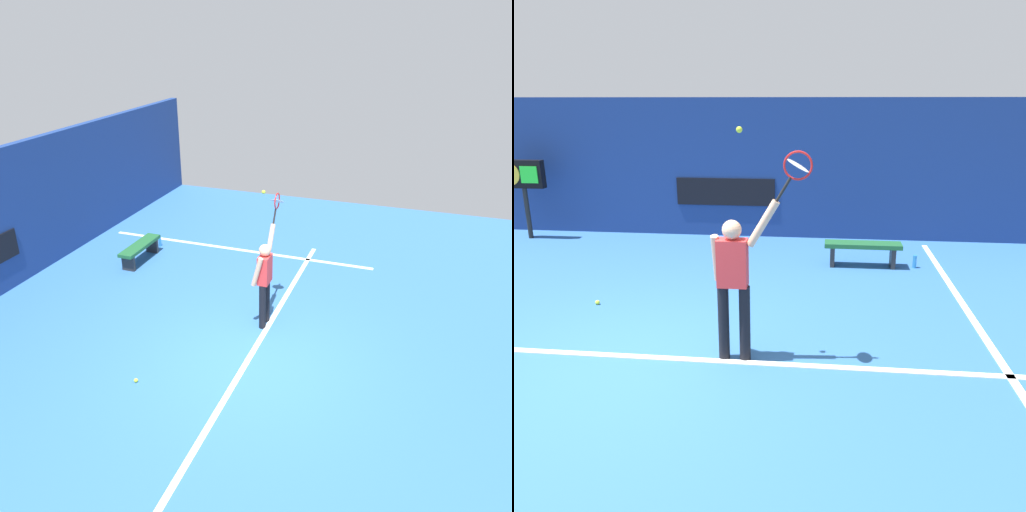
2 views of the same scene
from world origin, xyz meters
TOP-DOWN VIEW (x-y plane):
  - ground_plane at (0.00, 0.00)m, footprint 18.00×18.00m
  - court_baseline at (0.00, 0.10)m, footprint 10.00×0.10m
  - court_sideline at (4.32, 2.00)m, footprint 0.10×7.00m
  - tennis_player at (1.20, 0.20)m, footprint 0.78×0.31m
  - tennis_racket at (1.90, 0.20)m, footprint 0.46×0.27m
  - tennis_ball at (1.29, 0.26)m, footprint 0.07×0.07m
  - court_bench at (2.92, 3.96)m, footprint 1.40×0.36m
  - water_bottle at (3.87, 3.96)m, footprint 0.07×0.07m
  - spare_ball at (-1.16, 1.63)m, footprint 0.07×0.07m

SIDE VIEW (x-z plane):
  - ground_plane at x=0.00m, z-range 0.00..0.00m
  - court_baseline at x=0.00m, z-range 0.00..0.01m
  - court_sideline at x=4.32m, z-range 0.00..0.01m
  - spare_ball at x=-1.16m, z-range 0.00..0.07m
  - water_bottle at x=3.87m, z-range 0.00..0.24m
  - court_bench at x=2.92m, z-range 0.11..0.56m
  - tennis_player at x=1.20m, z-range 0.04..1.98m
  - tennis_racket at x=1.90m, z-range 1.96..2.57m
  - tennis_ball at x=1.29m, z-range 2.62..2.69m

